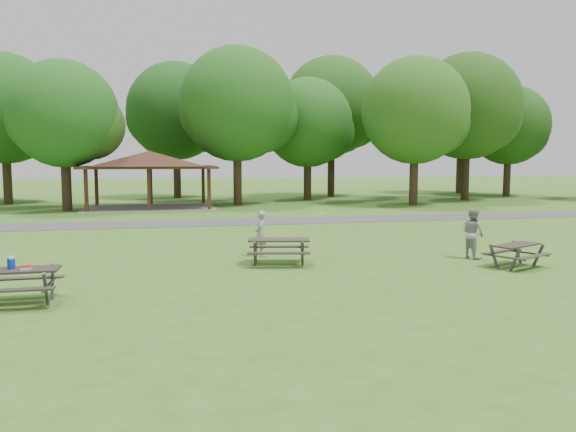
{
  "coord_description": "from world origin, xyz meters",
  "views": [
    {
      "loc": [
        -3.09,
        -14.46,
        3.23
      ],
      "look_at": [
        1.0,
        4.0,
        1.3
      ],
      "focal_mm": 35.0,
      "sensor_mm": 36.0,
      "label": 1
    }
  ],
  "objects_px": {
    "picnic_table_near": "(4,272)",
    "frisbee_thrower": "(260,234)",
    "frisbee_catcher": "(473,233)",
    "picnic_table_middle": "(279,245)"
  },
  "relations": [
    {
      "from": "picnic_table_near",
      "to": "frisbee_catcher",
      "type": "height_order",
      "value": "frisbee_catcher"
    },
    {
      "from": "picnic_table_middle",
      "to": "picnic_table_near",
      "type": "bearing_deg",
      "value": -153.54
    },
    {
      "from": "picnic_table_middle",
      "to": "frisbee_catcher",
      "type": "relative_size",
      "value": 1.3
    },
    {
      "from": "picnic_table_near",
      "to": "frisbee_thrower",
      "type": "height_order",
      "value": "frisbee_thrower"
    },
    {
      "from": "frisbee_catcher",
      "to": "picnic_table_middle",
      "type": "bearing_deg",
      "value": 75.22
    },
    {
      "from": "picnic_table_near",
      "to": "picnic_table_middle",
      "type": "xyz_separation_m",
      "value": [
        6.89,
        3.43,
        -0.15
      ]
    },
    {
      "from": "picnic_table_near",
      "to": "frisbee_catcher",
      "type": "xyz_separation_m",
      "value": [
        13.26,
        3.1,
        0.07
      ]
    },
    {
      "from": "picnic_table_near",
      "to": "frisbee_thrower",
      "type": "xyz_separation_m",
      "value": [
        6.58,
        4.99,
        0.0
      ]
    },
    {
      "from": "picnic_table_near",
      "to": "picnic_table_middle",
      "type": "relative_size",
      "value": 0.89
    },
    {
      "from": "frisbee_thrower",
      "to": "picnic_table_middle",
      "type": "bearing_deg",
      "value": 19.99
    }
  ]
}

